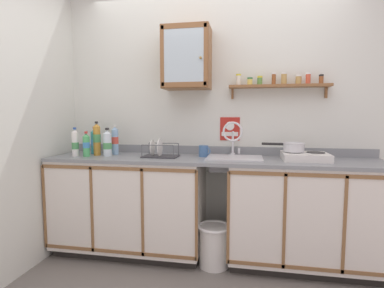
{
  "coord_description": "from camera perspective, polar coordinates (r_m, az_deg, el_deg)",
  "views": [
    {
      "loc": [
        0.31,
        -2.25,
        1.33
      ],
      "look_at": [
        -0.2,
        0.52,
        1.06
      ],
      "focal_mm": 27.77,
      "sensor_mm": 36.0,
      "label": 1
    }
  ],
  "objects": [
    {
      "name": "floor",
      "position": [
        2.63,
        2.43,
        -24.93
      ],
      "size": [
        6.04,
        6.04,
        0.0
      ],
      "primitive_type": "plane",
      "color": "slate",
      "rests_on": "ground"
    },
    {
      "name": "back_wall",
      "position": [
        2.99,
        4.46,
        5.64
      ],
      "size": [
        3.64,
        0.07,
        2.66
      ],
      "color": "silver",
      "rests_on": "ground"
    },
    {
      "name": "side_wall_left",
      "position": [
        2.73,
        -32.62,
        4.61
      ],
      "size": [
        0.05,
        3.49,
        2.66
      ],
      "primitive_type": "cube",
      "color": "silver",
      "rests_on": "ground"
    },
    {
      "name": "lower_cabinet_run",
      "position": [
        3.0,
        -11.87,
        -11.45
      ],
      "size": [
        1.44,
        0.59,
        0.92
      ],
      "color": "black",
      "rests_on": "ground"
    },
    {
      "name": "lower_cabinet_run_right",
      "position": [
        2.84,
        21.11,
        -12.68
      ],
      "size": [
        1.35,
        0.59,
        0.92
      ],
      "color": "black",
      "rests_on": "ground"
    },
    {
      "name": "countertop",
      "position": [
        2.7,
        3.7,
        -3.03
      ],
      "size": [
        3.0,
        0.61,
        0.03
      ],
      "primitive_type": "cube",
      "color": "gray",
      "rests_on": "lower_cabinet_run"
    },
    {
      "name": "backsplash",
      "position": [
        2.97,
        4.34,
        -1.2
      ],
      "size": [
        3.0,
        0.02,
        0.08
      ],
      "primitive_type": "cube",
      "color": "gray",
      "rests_on": "countertop"
    },
    {
      "name": "sink",
      "position": [
        2.73,
        8.11,
        -2.72
      ],
      "size": [
        0.49,
        0.43,
        0.43
      ],
      "color": "silver",
      "rests_on": "countertop"
    },
    {
      "name": "hot_plate_stove",
      "position": [
        2.74,
        20.89,
        -2.24
      ],
      "size": [
        0.38,
        0.34,
        0.07
      ],
      "color": "silver",
      "rests_on": "countertop"
    },
    {
      "name": "saucepan",
      "position": [
        2.74,
        18.85,
        -0.51
      ],
      "size": [
        0.37,
        0.18,
        0.08
      ],
      "color": "silver",
      "rests_on": "hot_plate_stove"
    },
    {
      "name": "bottle_water_clear_0",
      "position": [
        2.93,
        -15.95,
        0.09
      ],
      "size": [
        0.08,
        0.08,
        0.27
      ],
      "color": "silver",
      "rests_on": "countertop"
    },
    {
      "name": "bottle_juice_amber_1",
      "position": [
        3.01,
        -17.8,
        0.9
      ],
      "size": [
        0.07,
        0.07,
        0.33
      ],
      "color": "gold",
      "rests_on": "countertop"
    },
    {
      "name": "bottle_detergent_teal_2",
      "position": [
        3.17,
        -18.16,
        0.51
      ],
      "size": [
        0.08,
        0.08,
        0.27
      ],
      "color": "teal",
      "rests_on": "countertop"
    },
    {
      "name": "bottle_water_blue_3",
      "position": [
        3.04,
        -14.56,
        0.66
      ],
      "size": [
        0.07,
        0.07,
        0.29
      ],
      "color": "#8CB7E0",
      "rests_on": "countertop"
    },
    {
      "name": "bottle_soda_green_4",
      "position": [
        2.96,
        -19.63,
        -0.17
      ],
      "size": [
        0.06,
        0.06,
        0.24
      ],
      "color": "#4CB266",
      "rests_on": "countertop"
    },
    {
      "name": "bottle_opaque_white_5",
      "position": [
        3.01,
        -21.52,
        0.11
      ],
      "size": [
        0.06,
        0.06,
        0.27
      ],
      "color": "white",
      "rests_on": "countertop"
    },
    {
      "name": "dish_rack",
      "position": [
        2.79,
        -6.26,
        -1.77
      ],
      "size": [
        0.32,
        0.22,
        0.17
      ],
      "color": "#333338",
      "rests_on": "countertop"
    },
    {
      "name": "mug",
      "position": [
        2.79,
        2.27,
        -1.35
      ],
      "size": [
        0.12,
        0.1,
        0.11
      ],
      "color": "#3F6699",
      "rests_on": "countertop"
    },
    {
      "name": "wall_cabinet",
      "position": [
        2.91,
        -1.02,
        16.14
      ],
      "size": [
        0.44,
        0.31,
        0.57
      ],
      "color": "brown"
    },
    {
      "name": "spice_shelf",
      "position": [
        2.9,
        16.28,
        10.99
      ],
      "size": [
        0.91,
        0.14,
        0.23
      ],
      "color": "brown"
    },
    {
      "name": "warning_sign",
      "position": [
        2.95,
        7.29,
        2.88
      ],
      "size": [
        0.19,
        0.01,
        0.23
      ],
      "color": "#B2261E"
    },
    {
      "name": "trash_bin",
      "position": [
        2.78,
        4.25,
        -18.72
      ],
      "size": [
        0.3,
        0.3,
        0.37
      ],
      "color": "silver",
      "rests_on": "ground"
    }
  ]
}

